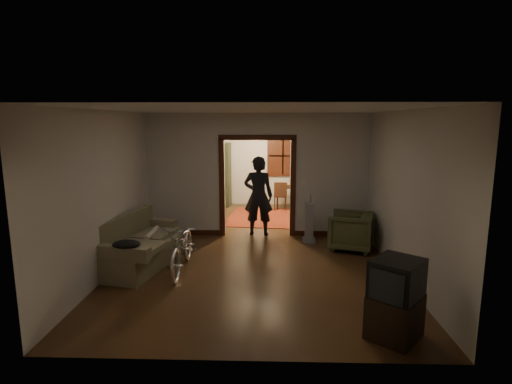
{
  "coord_description": "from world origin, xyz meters",
  "views": [
    {
      "loc": [
        0.25,
        -8.26,
        2.61
      ],
      "look_at": [
        0.0,
        -0.3,
        1.2
      ],
      "focal_mm": 28.0,
      "sensor_mm": 36.0,
      "label": 1
    }
  ],
  "objects_px": {
    "armchair": "(350,231)",
    "person": "(258,196)",
    "sofa": "(142,241)",
    "desk": "(291,198)",
    "bicycle": "(183,246)",
    "locker": "(214,175)"
  },
  "relations": [
    {
      "from": "armchair",
      "to": "person",
      "type": "relative_size",
      "value": 0.46
    },
    {
      "from": "armchair",
      "to": "person",
      "type": "distance_m",
      "value": 2.25
    },
    {
      "from": "sofa",
      "to": "person",
      "type": "relative_size",
      "value": 1.09
    },
    {
      "from": "bicycle",
      "to": "armchair",
      "type": "height_order",
      "value": "bicycle"
    },
    {
      "from": "sofa",
      "to": "armchair",
      "type": "height_order",
      "value": "sofa"
    },
    {
      "from": "locker",
      "to": "person",
      "type": "bearing_deg",
      "value": -58.23
    },
    {
      "from": "bicycle",
      "to": "locker",
      "type": "xyz_separation_m",
      "value": [
        -0.18,
        5.49,
        0.53
      ]
    },
    {
      "from": "armchair",
      "to": "desk",
      "type": "xyz_separation_m",
      "value": [
        -1.0,
        3.88,
        -0.05
      ]
    },
    {
      "from": "sofa",
      "to": "bicycle",
      "type": "xyz_separation_m",
      "value": [
        0.8,
        -0.26,
        -0.01
      ]
    },
    {
      "from": "desk",
      "to": "person",
      "type": "bearing_deg",
      "value": -125.3
    },
    {
      "from": "armchair",
      "to": "desk",
      "type": "bearing_deg",
      "value": -148.11
    },
    {
      "from": "sofa",
      "to": "person",
      "type": "distance_m",
      "value": 2.97
    },
    {
      "from": "person",
      "to": "desk",
      "type": "xyz_separation_m",
      "value": [
        0.92,
        2.86,
        -0.58
      ]
    },
    {
      "from": "bicycle",
      "to": "locker",
      "type": "relative_size",
      "value": 0.87
    },
    {
      "from": "desk",
      "to": "armchair",
      "type": "bearing_deg",
      "value": -92.89
    },
    {
      "from": "sofa",
      "to": "person",
      "type": "bearing_deg",
      "value": 56.87
    },
    {
      "from": "sofa",
      "to": "desk",
      "type": "relative_size",
      "value": 2.19
    },
    {
      "from": "sofa",
      "to": "desk",
      "type": "distance_m",
      "value": 5.76
    },
    {
      "from": "locker",
      "to": "bicycle",
      "type": "bearing_deg",
      "value": -81.0
    },
    {
      "from": "armchair",
      "to": "person",
      "type": "bearing_deg",
      "value": -100.65
    },
    {
      "from": "bicycle",
      "to": "person",
      "type": "distance_m",
      "value": 2.69
    },
    {
      "from": "armchair",
      "to": "desk",
      "type": "relative_size",
      "value": 0.93
    }
  ]
}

